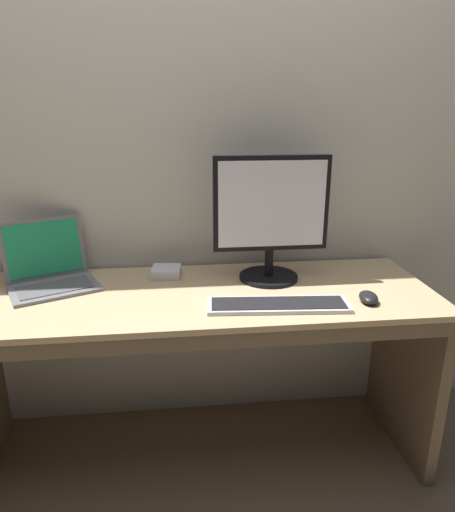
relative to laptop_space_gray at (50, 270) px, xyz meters
The scene contains 8 objects.
ground_plane 1.00m from the laptop_space_gray, 13.83° to the right, with size 14.00×14.00×0.00m, color brown.
back_wall 0.78m from the laptop_space_gray, 19.81° to the left, with size 4.25×0.04×2.63m, color beige.
desk 0.65m from the laptop_space_gray, 14.84° to the right, with size 1.81×0.62×0.75m.
laptop_space_gray is the anchor object (origin of this frame).
external_monitor 0.89m from the laptop_space_gray, ahead, with size 0.45×0.24×0.50m.
wired_keyboard 0.90m from the laptop_space_gray, 19.92° to the right, with size 0.51×0.17×0.02m.
computer_mouse 1.22m from the laptop_space_gray, 14.31° to the right, with size 0.07×0.10×0.04m, color black.
external_drive_box 0.45m from the laptop_space_gray, ahead, with size 0.12×0.11×0.04m, color silver.
Camera 1 is at (-0.06, -1.62, 1.43)m, focal length 32.24 mm.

